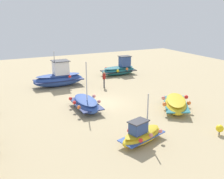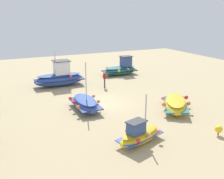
{
  "view_description": "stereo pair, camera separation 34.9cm",
  "coord_description": "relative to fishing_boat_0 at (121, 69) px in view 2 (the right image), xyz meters",
  "views": [
    {
      "loc": [
        -19.9,
        8.67,
        7.74
      ],
      "look_at": [
        0.68,
        -1.47,
        0.9
      ],
      "focal_mm": 42.34,
      "sensor_mm": 36.0,
      "label": 1
    },
    {
      "loc": [
        -20.05,
        8.36,
        7.74
      ],
      "look_at": [
        0.68,
        -1.47,
        0.9
      ],
      "focal_mm": 42.34,
      "sensor_mm": 36.0,
      "label": 2
    }
  ],
  "objects": [
    {
      "name": "ground_plane",
      "position": [
        -8.84,
        6.54,
        -0.72
      ],
      "size": [
        53.25,
        53.25,
        0.0
      ],
      "primitive_type": "plane",
      "color": "tan"
    },
    {
      "name": "fishing_boat_2",
      "position": [
        -16.45,
        7.14,
        -0.2
      ],
      "size": [
        2.07,
        3.48,
        3.06
      ],
      "rotation": [
        0.0,
        0.0,
        1.86
      ],
      "color": "gold",
      "rests_on": "ground_plane"
    },
    {
      "name": "mooring_buoy_0",
      "position": [
        -17.78,
        2.02,
        -0.29
      ],
      "size": [
        0.49,
        0.49,
        0.69
      ],
      "color": "#3F3F42",
      "rests_on": "ground_plane"
    },
    {
      "name": "fishing_boat_1",
      "position": [
        -1.75,
        8.23,
        0.2
      ],
      "size": [
        2.5,
        5.31,
        3.77
      ],
      "rotation": [
        0.0,
        0.0,
        4.71
      ],
      "color": "#2D4C9E",
      "rests_on": "ground_plane"
    },
    {
      "name": "fishing_boat_3",
      "position": [
        -12.94,
        1.67,
        -0.21
      ],
      "size": [
        4.48,
        3.79,
        1.07
      ],
      "rotation": [
        0.0,
        0.0,
        5.7
      ],
      "color": "gold",
      "rests_on": "ground_plane"
    },
    {
      "name": "fishing_boat_4",
      "position": [
        -9.67,
        8.2,
        -0.21
      ],
      "size": [
        4.02,
        2.2,
        4.03
      ],
      "rotation": [
        0.0,
        0.0,
        6.26
      ],
      "color": "#2D4C9E",
      "rests_on": "ground_plane"
    },
    {
      "name": "person_walking",
      "position": [
        -4.41,
        4.15,
        0.27
      ],
      "size": [
        0.32,
        0.32,
        1.72
      ],
      "rotation": [
        0.0,
        0.0,
        4.29
      ],
      "color": "#2D2D38",
      "rests_on": "ground_plane"
    },
    {
      "name": "fishing_boat_0",
      "position": [
        0.0,
        0.0,
        0.0
      ],
      "size": [
        2.3,
        4.57,
        2.37
      ],
      "rotation": [
        0.0,
        0.0,
        4.73
      ],
      "color": "#1E6670",
      "rests_on": "ground_plane"
    }
  ]
}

